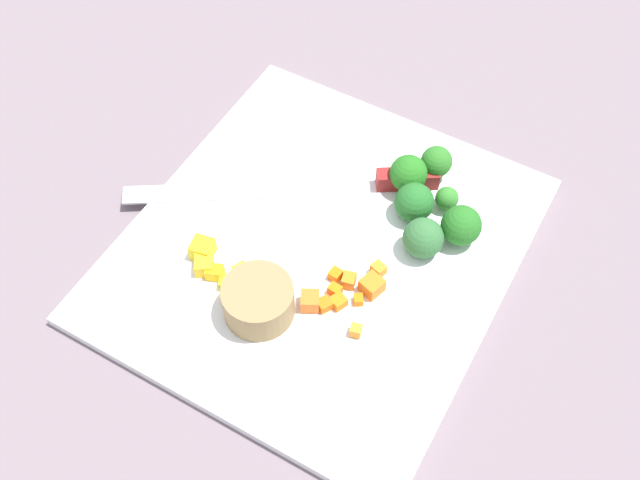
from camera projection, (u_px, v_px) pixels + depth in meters
ground_plane at (320, 252)px, 0.81m from camera, size 4.00×4.00×0.00m
cutting_board at (320, 249)px, 0.81m from camera, size 0.42×0.38×0.01m
prep_bowl at (258, 301)px, 0.74m from camera, size 0.07×0.07×0.04m
chef_knife at (340, 183)px, 0.84m from camera, size 0.20×0.30×0.02m
carrot_dice_0 at (335, 290)px, 0.76m from camera, size 0.01×0.01×0.01m
carrot_dice_1 at (338, 302)px, 0.76m from camera, size 0.02×0.02×0.01m
carrot_dice_2 at (356, 331)px, 0.74m from camera, size 0.01×0.01×0.01m
carrot_dice_3 at (372, 286)px, 0.76m from camera, size 0.03×0.02×0.02m
carrot_dice_4 at (310, 301)px, 0.75m from camera, size 0.03×0.02×0.02m
carrot_dice_5 at (349, 280)px, 0.77m from camera, size 0.02×0.02×0.01m
carrot_dice_6 at (377, 272)px, 0.78m from camera, size 0.02×0.02×0.01m
carrot_dice_7 at (335, 275)px, 0.77m from camera, size 0.01×0.01×0.01m
carrot_dice_8 at (358, 300)px, 0.76m from camera, size 0.01×0.01×0.01m
carrot_dice_9 at (324, 304)px, 0.75m from camera, size 0.02×0.02×0.01m
pepper_dice_0 at (215, 272)px, 0.77m from camera, size 0.02×0.02×0.01m
pepper_dice_1 at (226, 282)px, 0.77m from camera, size 0.02×0.02×0.01m
pepper_dice_2 at (203, 249)px, 0.79m from camera, size 0.03×0.03×0.02m
pepper_dice_3 at (204, 265)px, 0.78m from camera, size 0.03×0.03×0.02m
pepper_dice_4 at (242, 272)px, 0.78m from camera, size 0.02×0.02×0.01m
broccoli_floret_0 at (447, 198)px, 0.82m from camera, size 0.03×0.03×0.03m
broccoli_floret_1 at (423, 238)px, 0.78m from camera, size 0.04×0.04×0.04m
broccoli_floret_2 at (436, 162)px, 0.84m from camera, size 0.03×0.03×0.04m
broccoli_floret_3 at (461, 226)px, 0.79m from camera, size 0.04×0.04×0.04m
broccoli_floret_4 at (414, 203)px, 0.81m from camera, size 0.04×0.04×0.04m
broccoli_floret_5 at (408, 174)px, 0.83m from camera, size 0.04×0.04×0.05m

